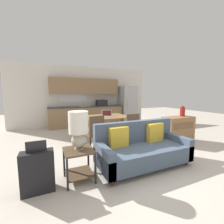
{
  "coord_description": "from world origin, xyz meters",
  "views": [
    {
      "loc": [
        -1.7,
        -2.37,
        1.48
      ],
      "look_at": [
        0.02,
        1.5,
        0.95
      ],
      "focal_mm": 24.0,
      "sensor_mm": 36.0,
      "label": 1
    }
  ],
  "objects_px": {
    "couch": "(141,149)",
    "table_lamp": "(79,128)",
    "credenza": "(178,129)",
    "dining_chair_near_right": "(131,129)",
    "vase": "(182,112)",
    "suitcase": "(38,171)",
    "dining_table": "(102,118)",
    "side_table": "(79,160)",
    "dining_chair_near_left": "(95,132)",
    "laptop": "(107,115)",
    "refrigerator": "(127,105)"
  },
  "relations": [
    {
      "from": "credenza",
      "to": "vase",
      "type": "xyz_separation_m",
      "value": [
        0.21,
        0.05,
        0.53
      ]
    },
    {
      "from": "couch",
      "to": "laptop",
      "type": "relative_size",
      "value": 5.48
    },
    {
      "from": "table_lamp",
      "to": "suitcase",
      "type": "xyz_separation_m",
      "value": [
        -0.64,
        -0.1,
        -0.58
      ]
    },
    {
      "from": "table_lamp",
      "to": "couch",
      "type": "bearing_deg",
      "value": 0.43
    },
    {
      "from": "vase",
      "to": "laptop",
      "type": "bearing_deg",
      "value": 153.95
    },
    {
      "from": "vase",
      "to": "dining_chair_near_right",
      "type": "relative_size",
      "value": 0.33
    },
    {
      "from": "dining_chair_near_left",
      "to": "table_lamp",
      "type": "bearing_deg",
      "value": 53.56
    },
    {
      "from": "side_table",
      "to": "dining_chair_near_right",
      "type": "xyz_separation_m",
      "value": [
        1.66,
        1.08,
        0.14
      ]
    },
    {
      "from": "dining_chair_near_left",
      "to": "suitcase",
      "type": "bearing_deg",
      "value": 36.65
    },
    {
      "from": "laptop",
      "to": "suitcase",
      "type": "relative_size",
      "value": 0.44
    },
    {
      "from": "table_lamp",
      "to": "laptop",
      "type": "height_order",
      "value": "table_lamp"
    },
    {
      "from": "suitcase",
      "to": "dining_chair_near_right",
      "type": "bearing_deg",
      "value": 26.6
    },
    {
      "from": "couch",
      "to": "table_lamp",
      "type": "relative_size",
      "value": 2.94
    },
    {
      "from": "table_lamp",
      "to": "vase",
      "type": "xyz_separation_m",
      "value": [
        3.36,
        0.83,
        0.02
      ]
    },
    {
      "from": "dining_table",
      "to": "dining_chair_near_right",
      "type": "xyz_separation_m",
      "value": [
        0.51,
        -0.87,
        -0.2
      ]
    },
    {
      "from": "vase",
      "to": "side_table",
      "type": "bearing_deg",
      "value": -165.67
    },
    {
      "from": "dining_table",
      "to": "dining_chair_near_left",
      "type": "bearing_deg",
      "value": -121.62
    },
    {
      "from": "side_table",
      "to": "credenza",
      "type": "relative_size",
      "value": 0.56
    },
    {
      "from": "vase",
      "to": "suitcase",
      "type": "bearing_deg",
      "value": -166.95
    },
    {
      "from": "couch",
      "to": "credenza",
      "type": "height_order",
      "value": "couch"
    },
    {
      "from": "table_lamp",
      "to": "dining_chair_near_right",
      "type": "xyz_separation_m",
      "value": [
        1.65,
        1.05,
        -0.4
      ]
    },
    {
      "from": "side_table",
      "to": "vase",
      "type": "relative_size",
      "value": 1.75
    },
    {
      "from": "vase",
      "to": "dining_chair_near_left",
      "type": "relative_size",
      "value": 0.33
    },
    {
      "from": "couch",
      "to": "dining_chair_near_right",
      "type": "height_order",
      "value": "dining_chair_near_right"
    },
    {
      "from": "credenza",
      "to": "dining_chair_near_right",
      "type": "bearing_deg",
      "value": 169.91
    },
    {
      "from": "refrigerator",
      "to": "laptop",
      "type": "height_order",
      "value": "refrigerator"
    },
    {
      "from": "dining_table",
      "to": "dining_chair_near_left",
      "type": "xyz_separation_m",
      "value": [
        -0.5,
        -0.82,
        -0.2
      ]
    },
    {
      "from": "side_table",
      "to": "dining_chair_near_right",
      "type": "relative_size",
      "value": 0.58
    },
    {
      "from": "credenza",
      "to": "refrigerator",
      "type": "bearing_deg",
      "value": 87.6
    },
    {
      "from": "dining_chair_near_right",
      "to": "laptop",
      "type": "bearing_deg",
      "value": -65.22
    },
    {
      "from": "dining_table",
      "to": "laptop",
      "type": "height_order",
      "value": "laptop"
    },
    {
      "from": "dining_table",
      "to": "side_table",
      "type": "xyz_separation_m",
      "value": [
        -1.15,
        -1.95,
        -0.33
      ]
    },
    {
      "from": "couch",
      "to": "dining_chair_near_right",
      "type": "xyz_separation_m",
      "value": [
        0.36,
        1.04,
        0.16
      ]
    },
    {
      "from": "vase",
      "to": "suitcase",
      "type": "relative_size",
      "value": 0.39
    },
    {
      "from": "suitcase",
      "to": "credenza",
      "type": "bearing_deg",
      "value": 13.02
    },
    {
      "from": "couch",
      "to": "laptop",
      "type": "bearing_deg",
      "value": 90.28
    },
    {
      "from": "refrigerator",
      "to": "table_lamp",
      "type": "xyz_separation_m",
      "value": [
        -3.29,
        -4.11,
        -0.01
      ]
    },
    {
      "from": "dining_table",
      "to": "laptop",
      "type": "bearing_deg",
      "value": -26.17
    },
    {
      "from": "refrigerator",
      "to": "side_table",
      "type": "bearing_deg",
      "value": -128.64
    },
    {
      "from": "credenza",
      "to": "side_table",
      "type": "bearing_deg",
      "value": -165.61
    },
    {
      "from": "dining_chair_near_right",
      "to": "laptop",
      "type": "distance_m",
      "value": 0.93
    },
    {
      "from": "side_table",
      "to": "laptop",
      "type": "height_order",
      "value": "laptop"
    },
    {
      "from": "dining_table",
      "to": "suitcase",
      "type": "bearing_deg",
      "value": -131.34
    },
    {
      "from": "dining_table",
      "to": "credenza",
      "type": "distance_m",
      "value": 2.34
    },
    {
      "from": "refrigerator",
      "to": "dining_table",
      "type": "distance_m",
      "value": 3.08
    },
    {
      "from": "side_table",
      "to": "laptop",
      "type": "relative_size",
      "value": 1.57
    },
    {
      "from": "refrigerator",
      "to": "table_lamp",
      "type": "bearing_deg",
      "value": -128.73
    },
    {
      "from": "credenza",
      "to": "vase",
      "type": "distance_m",
      "value": 0.57
    },
    {
      "from": "dining_chair_near_right",
      "to": "suitcase",
      "type": "height_order",
      "value": "dining_chair_near_right"
    },
    {
      "from": "credenza",
      "to": "suitcase",
      "type": "relative_size",
      "value": 1.23
    }
  ]
}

